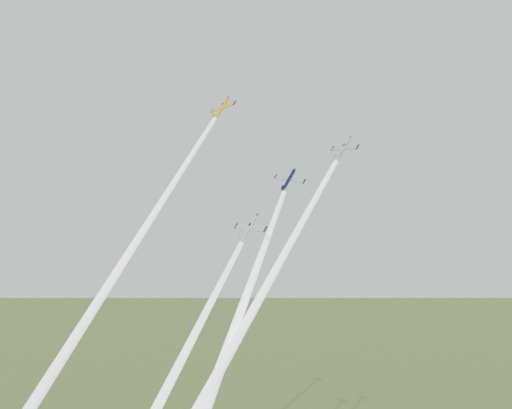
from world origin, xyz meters
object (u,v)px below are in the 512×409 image
plane_navy (289,180)px  plane_silver_low (249,229)px  plane_yellow (222,108)px  plane_silver_right (343,149)px

plane_navy → plane_silver_low: bearing=-98.6°
plane_yellow → plane_silver_low: plane_yellow is taller
plane_navy → plane_silver_right: size_ratio=0.97×
plane_yellow → plane_navy: plane_yellow is taller
plane_silver_right → plane_silver_low: size_ratio=0.91×
plane_silver_right → plane_silver_low: (-13.62, -13.57, -15.96)m
plane_yellow → plane_navy: size_ratio=1.17×
plane_silver_right → plane_silver_low: 24.99m
plane_navy → plane_silver_right: (11.63, 0.96, 5.64)m
plane_silver_right → plane_yellow: bearing=-164.7°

